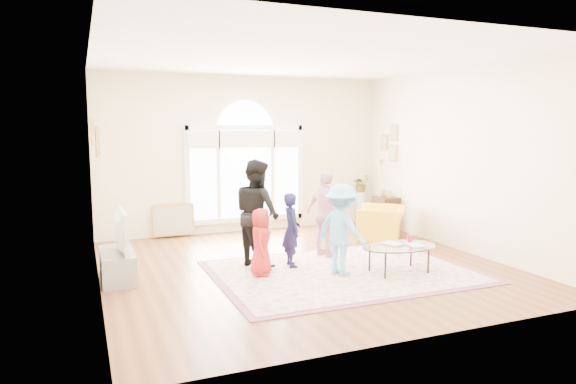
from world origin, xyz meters
name	(u,v)px	position (x,y,z in m)	size (l,w,h in m)	color
ground	(303,266)	(0.00, 0.00, 0.00)	(6.00, 6.00, 0.00)	#5A321A
room_shell	(248,157)	(0.01, 2.83, 1.57)	(6.00, 6.00, 6.00)	beige
area_rug	(342,272)	(0.40, -0.55, 0.01)	(3.60, 2.60, 0.02)	beige
rug_border	(342,272)	(0.40, -0.55, 0.01)	(3.80, 2.80, 0.01)	#844B5C
tv_console	(117,266)	(-2.75, 0.30, 0.21)	(0.45, 1.00, 0.42)	gray
television	(117,231)	(-2.74, 0.30, 0.71)	(0.17, 1.02, 0.59)	black
coffee_table	(399,247)	(1.15, -0.91, 0.40)	(1.18, 0.76, 0.54)	silver
armchair	(382,224)	(2.16, 1.13, 0.32)	(0.99, 0.87, 0.65)	yellow
side_cabinet	(386,213)	(2.78, 1.97, 0.35)	(0.40, 0.50, 0.70)	black
floor_lamp	(380,170)	(2.63, 2.00, 1.28)	(0.29, 0.29, 1.51)	black
plant_pedestal	(361,207)	(2.70, 2.88, 0.35)	(0.20, 0.20, 0.70)	white
potted_plant	(361,183)	(2.70, 2.88, 0.90)	(0.36, 0.31, 0.40)	#33722D
leaning_picture	(174,237)	(-1.51, 2.90, 0.00)	(0.80, 0.05, 0.62)	tan
child_red	(261,242)	(-0.79, -0.27, 0.51)	(0.48, 0.31, 0.98)	#AC2020
child_navy	(291,230)	(-0.20, 0.00, 0.59)	(0.42, 0.27, 1.14)	#161539
child_black	(257,213)	(-0.67, 0.25, 0.85)	(0.81, 0.63, 1.66)	black
child_pink	(326,214)	(0.58, 0.37, 0.73)	(0.84, 0.35, 1.43)	#FAA9C3
child_blue	(342,229)	(0.31, -0.67, 0.69)	(0.86, 0.49, 1.33)	#66BDE9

